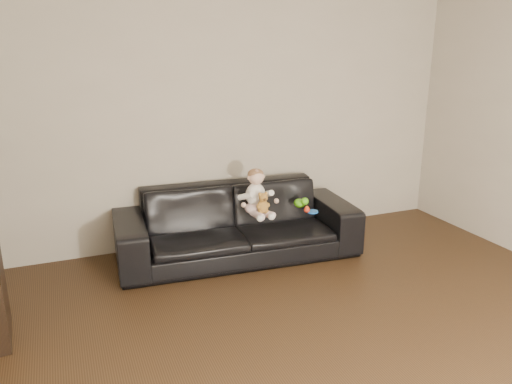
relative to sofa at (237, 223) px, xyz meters
name	(u,v)px	position (x,y,z in m)	size (l,w,h in m)	color
wall_back	(230,117)	(0.11, 0.50, 0.96)	(5.00, 5.00, 0.00)	#B4AB97
sofa	(237,223)	(0.00, 0.00, 0.00)	(2.31, 0.90, 0.68)	black
baby	(256,195)	(0.15, -0.12, 0.30)	(0.33, 0.40, 0.45)	silver
teddy_bear	(263,203)	(0.16, -0.26, 0.26)	(0.12, 0.12, 0.20)	#B17C32
toy_green	(299,203)	(0.63, -0.09, 0.15)	(0.11, 0.13, 0.09)	#5BC717
toy_rattle	(307,210)	(0.62, -0.26, 0.14)	(0.06, 0.06, 0.06)	red
toy_blue_disc	(312,212)	(0.68, -0.27, 0.11)	(0.11, 0.11, 0.02)	blue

